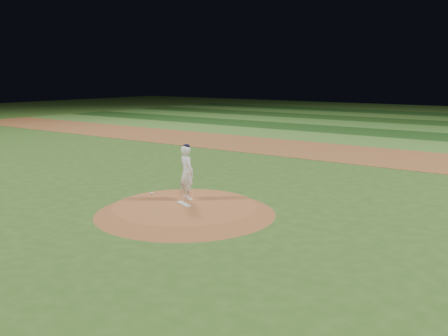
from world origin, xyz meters
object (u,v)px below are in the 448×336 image
object	(u,v)px
pitchers_mound	(185,209)
pitching_rubber	(184,204)
pitcher_on_mound	(187,172)
rosin_bag	(152,193)

from	to	relation	value
pitchers_mound	pitching_rubber	size ratio (longest dim) A/B	8.01
pitchers_mound	pitcher_on_mound	xyz separation A→B (m)	(-0.45, 0.61, 1.00)
pitchers_mound	pitching_rubber	distance (m)	0.17
pitchers_mound	pitching_rubber	world-z (taller)	pitching_rubber
pitching_rubber	pitcher_on_mound	xyz separation A→B (m)	(-0.36, 0.57, 0.86)
pitching_rubber	pitchers_mound	bearing A→B (deg)	1.04
pitchers_mound	rosin_bag	size ratio (longest dim) A/B	52.08
rosin_bag	pitcher_on_mound	xyz separation A→B (m)	(1.38, 0.18, 0.85)
pitchers_mound	pitcher_on_mound	distance (m)	1.26
pitching_rubber	rosin_bag	world-z (taller)	rosin_bag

